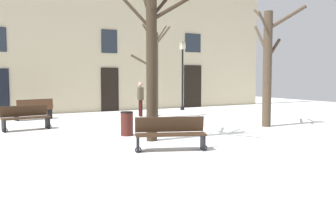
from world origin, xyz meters
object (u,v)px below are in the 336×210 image
(tree_center, at_px, (151,46))
(streetlamp, at_px, (183,68))
(bench_by_litter_bin, at_px, (34,109))
(litter_bin, at_px, (127,124))
(tree_left_of_center, at_px, (268,64))
(tree_right_of_center, at_px, (155,71))
(person_strolling, at_px, (140,97))
(bench_facing_shops, at_px, (170,133))
(bench_back_to_back_left, at_px, (26,118))

(tree_center, relative_size, streetlamp, 1.40)
(bench_by_litter_bin, bearing_deg, streetlamp, 173.75)
(litter_bin, bearing_deg, tree_left_of_center, -5.51)
(tree_right_of_center, relative_size, person_strolling, 2.69)
(tree_center, relative_size, tree_left_of_center, 1.16)
(tree_left_of_center, bearing_deg, litter_bin, 174.49)
(litter_bin, distance_m, bench_facing_shops, 2.83)
(tree_right_of_center, height_order, bench_back_to_back_left, tree_right_of_center)
(streetlamp, height_order, bench_by_litter_bin, streetlamp)
(tree_left_of_center, height_order, litter_bin, tree_left_of_center)
(tree_right_of_center, bearing_deg, streetlamp, 41.52)
(person_strolling, bearing_deg, tree_right_of_center, 27.19)
(tree_right_of_center, distance_m, person_strolling, 1.61)
(tree_center, bearing_deg, person_strolling, 68.24)
(streetlamp, xyz_separation_m, bench_by_litter_bin, (-8.22, -0.79, -1.90))
(tree_left_of_center, distance_m, streetlamp, 7.53)
(litter_bin, distance_m, bench_back_to_back_left, 4.02)
(tree_center, xyz_separation_m, bench_by_litter_bin, (-2.22, 7.42, -2.39))
(streetlamp, bearing_deg, tree_center, -126.19)
(tree_right_of_center, distance_m, bench_facing_shops, 7.84)
(bench_by_litter_bin, relative_size, person_strolling, 1.03)
(litter_bin, bearing_deg, bench_back_to_back_left, 132.86)
(tree_center, bearing_deg, bench_back_to_back_left, 125.80)
(bench_facing_shops, distance_m, person_strolling, 8.42)
(tree_right_of_center, bearing_deg, litter_bin, -127.02)
(tree_center, distance_m, bench_facing_shops, 2.89)
(tree_right_of_center, xyz_separation_m, tree_left_of_center, (2.49, -4.72, 0.26))
(tree_center, height_order, tree_left_of_center, tree_center)
(tree_right_of_center, distance_m, litter_bin, 5.52)
(bench_facing_shops, bearing_deg, person_strolling, 91.70)
(bench_facing_shops, distance_m, bench_back_to_back_left, 6.42)
(tree_left_of_center, relative_size, streetlamp, 1.21)
(bench_back_to_back_left, bearing_deg, tree_center, -62.21)
(tree_center, relative_size, person_strolling, 3.27)
(tree_center, bearing_deg, litter_bin, 103.10)
(streetlamp, distance_m, bench_back_to_back_left, 10.06)
(tree_left_of_center, bearing_deg, tree_right_of_center, 117.79)
(litter_bin, height_order, bench_facing_shops, bench_facing_shops)
(tree_center, xyz_separation_m, bench_back_to_back_left, (-3.03, 4.19, -2.40))
(litter_bin, height_order, person_strolling, person_strolling)
(person_strolling, bearing_deg, tree_center, -13.26)
(tree_right_of_center, xyz_separation_m, litter_bin, (-3.15, -4.17, -1.78))
(streetlamp, bearing_deg, bench_back_to_back_left, -156.04)
(bench_back_to_back_left, bearing_deg, tree_left_of_center, -30.66)
(person_strolling, bearing_deg, litter_bin, -20.45)
(tree_left_of_center, bearing_deg, bench_by_litter_bin, 138.39)
(tree_left_of_center, relative_size, person_strolling, 2.82)
(bench_facing_shops, relative_size, person_strolling, 1.15)
(tree_center, xyz_separation_m, person_strolling, (2.54, 6.36, -1.95))
(tree_left_of_center, xyz_separation_m, bench_back_to_back_left, (-8.37, 3.49, -1.98))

